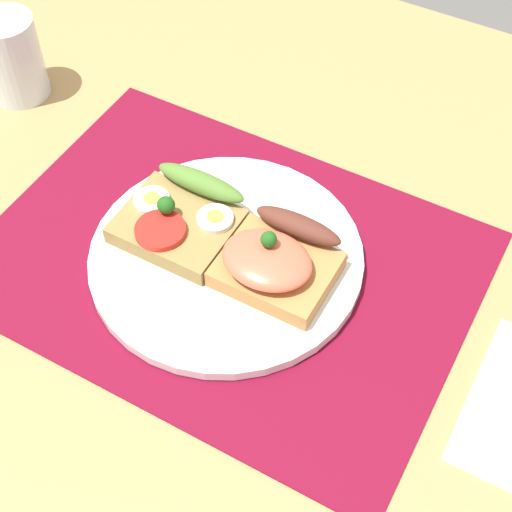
{
  "coord_description": "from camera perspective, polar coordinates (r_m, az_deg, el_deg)",
  "views": [
    {
      "loc": [
        23.07,
        -36.06,
        54.63
      ],
      "look_at": [
        3.0,
        0.0,
        2.83
      ],
      "focal_mm": 54.85,
      "sensor_mm": 36.0,
      "label": 1
    }
  ],
  "objects": [
    {
      "name": "ground_plane",
      "position": [
        0.71,
        -2.13,
        -1.31
      ],
      "size": [
        120.0,
        90.0,
        3.2
      ],
      "primitive_type": "cube",
      "color": "#B1854F"
    },
    {
      "name": "placemat",
      "position": [
        0.69,
        -2.17,
        -0.44
      ],
      "size": [
        42.43,
        31.16,
        0.3
      ],
      "primitive_type": "cube",
      "color": "maroon",
      "rests_on": "ground_plane"
    },
    {
      "name": "plate",
      "position": [
        0.69,
        -2.18,
        -0.1
      ],
      "size": [
        24.13,
        24.13,
        1.03
      ],
      "primitive_type": "cylinder",
      "color": "white",
      "rests_on": "placemat"
    },
    {
      "name": "sandwich_egg_tomato",
      "position": [
        0.69,
        -5.64,
        2.67
      ],
      "size": [
        10.08,
        9.72,
        3.93
      ],
      "color": "olive",
      "rests_on": "plate"
    },
    {
      "name": "sandwich_salmon",
      "position": [
        0.65,
        1.36,
        -0.42
      ],
      "size": [
        9.5,
        9.28,
        5.11
      ],
      "color": "#B67D42",
      "rests_on": "plate"
    },
    {
      "name": "drinking_glass",
      "position": [
        0.87,
        -17.36,
        13.64
      ],
      "size": [
        6.16,
        6.16,
        8.97
      ],
      "primitive_type": "cylinder",
      "color": "silver",
      "rests_on": "ground_plane"
    }
  ]
}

